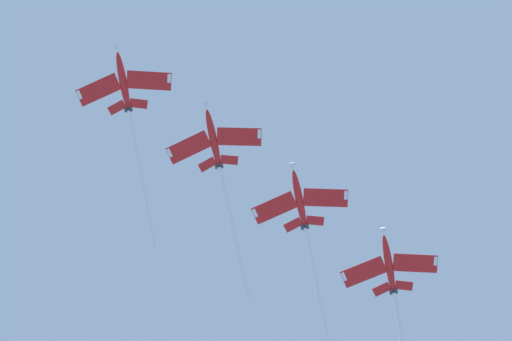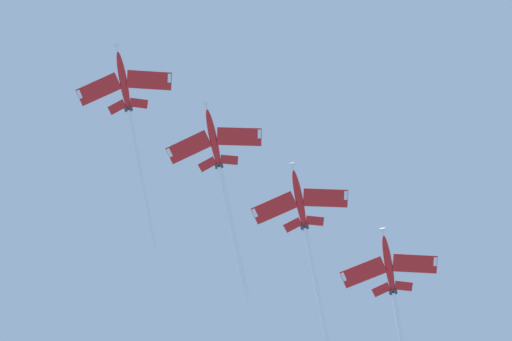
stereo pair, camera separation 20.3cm
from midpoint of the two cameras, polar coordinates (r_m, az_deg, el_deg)
The scene contains 4 objects.
jet_lead at distance 168.59m, azimuth -8.82°, elevation 4.06°, with size 39.57×20.18×12.82m.
jet_second at distance 166.45m, azimuth -2.37°, elevation -0.53°, with size 38.15×20.95×12.98m.
jet_third at distance 167.11m, azimuth 3.66°, elevation -4.93°, with size 45.30×23.07×14.30m.
jet_fourth at distance 170.74m, azimuth 9.65°, elevation -8.55°, with size 37.30×19.72×12.38m.
Camera 1 is at (-53.83, -21.57, 1.60)m, focal length 57.33 mm.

